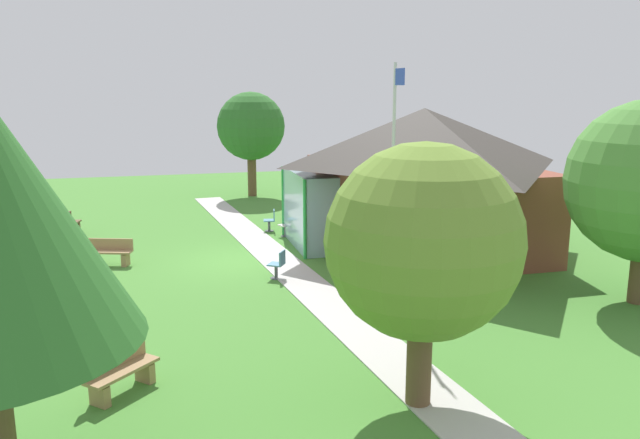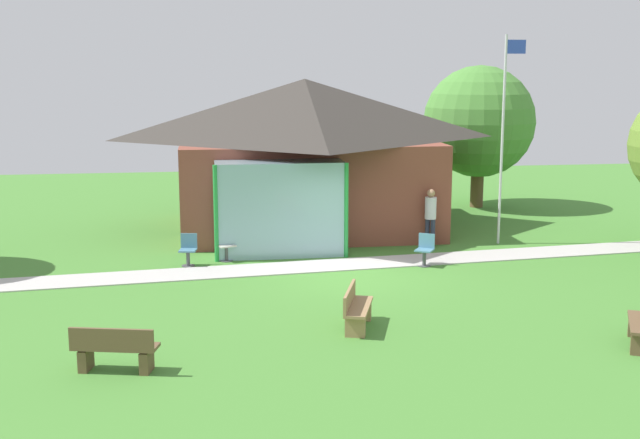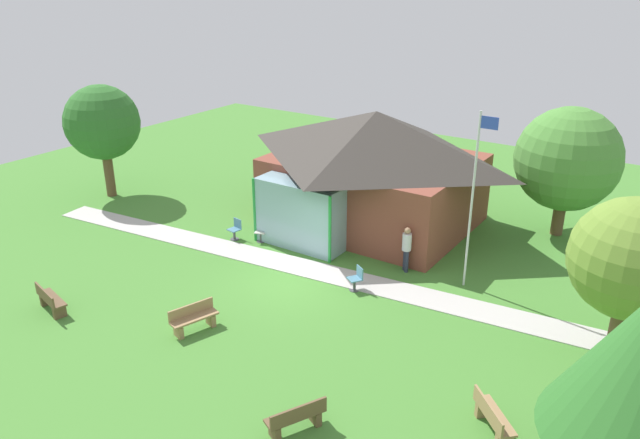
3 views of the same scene
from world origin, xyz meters
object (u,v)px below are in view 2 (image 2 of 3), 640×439
at_px(patio_chair_lawn_spare, 425,251).
at_px(patio_chair_west, 188,251).
at_px(flagpole, 504,131).
at_px(visitor_near_flagpole, 430,213).
at_px(bench_front_left, 115,350).
at_px(patio_chair_porch_left, 225,246).
at_px(tree_behind_pavilion_right, 479,122).
at_px(pavilion, 304,152).
at_px(bench_front_center, 356,309).

height_order(patio_chair_lawn_spare, patio_chair_west, same).
relative_size(flagpole, visitor_near_flagpole, 3.57).
xyz_separation_m(bench_front_left, patio_chair_porch_left, (2.17, 8.13, 0.01)).
bearing_deg(tree_behind_pavilion_right, bench_front_left, -127.49).
distance_m(pavilion, flagpole, 6.45).
bearing_deg(flagpole, patio_chair_west, -170.84).
relative_size(bench_front_left, visitor_near_flagpole, 0.90).
xyz_separation_m(bench_front_center, tree_behind_pavilion_right, (7.33, 13.82, 2.85)).
bearing_deg(bench_front_left, pavilion, 81.74).
height_order(pavilion, patio_chair_lawn_spare, pavilion).
bearing_deg(pavilion, patio_chair_lawn_spare, -64.94).
distance_m(pavilion, patio_chair_west, 6.31).
relative_size(visitor_near_flagpole, tree_behind_pavilion_right, 0.32).
distance_m(flagpole, bench_front_left, 14.27).
bearing_deg(patio_chair_lawn_spare, visitor_near_flagpole, -76.75).
xyz_separation_m(pavilion, bench_front_left, (-4.90, -12.30, -2.16)).
bearing_deg(patio_chair_west, bench_front_left, 90.74).
xyz_separation_m(visitor_near_flagpole, tree_behind_pavilion_right, (3.72, 6.60, 2.23)).
distance_m(pavilion, bench_front_left, 13.41).
distance_m(pavilion, patio_chair_porch_left, 5.42).
distance_m(flagpole, tree_behind_pavilion_right, 6.59).
distance_m(pavilion, bench_front_center, 10.73).
relative_size(patio_chair_porch_left, tree_behind_pavilion_right, 0.16).
distance_m(bench_front_left, visitor_near_flagpole, 12.24).
distance_m(patio_chair_west, visitor_near_flagpole, 7.24).
distance_m(bench_front_left, patio_chair_porch_left, 8.42).
xyz_separation_m(patio_chair_lawn_spare, visitor_near_flagpole, (0.77, 2.24, 0.61)).
bearing_deg(pavilion, tree_behind_pavilion_right, 25.09).
bearing_deg(tree_behind_pavilion_right, patio_chair_west, -143.77).
bearing_deg(patio_chair_porch_left, bench_front_left, 53.70).
xyz_separation_m(pavilion, patio_chair_porch_left, (-2.73, -4.17, -2.15)).
relative_size(patio_chair_west, tree_behind_pavilion_right, 0.16).
distance_m(bench_front_left, patio_chair_lawn_spare, 10.09).
bearing_deg(patio_chair_west, tree_behind_pavilion_right, -134.40).
xyz_separation_m(bench_front_center, patio_chair_lawn_spare, (2.84, 4.98, 0.01)).
bearing_deg(patio_chair_porch_left, tree_behind_pavilion_right, -164.02).
bearing_deg(flagpole, bench_front_left, -138.75).
xyz_separation_m(bench_front_left, patio_chair_lawn_spare, (7.48, 6.77, 0.01)).
relative_size(flagpole, patio_chair_west, 7.22).
bearing_deg(bench_front_center, visitor_near_flagpole, 171.22).
xyz_separation_m(patio_chair_porch_left, tree_behind_pavilion_right, (9.80, 7.48, 2.83)).
xyz_separation_m(bench_front_left, patio_chair_west, (1.17, 7.69, 0.01)).
bearing_deg(tree_behind_pavilion_right, flagpole, -103.07).
height_order(flagpole, bench_front_center, flagpole).
bearing_deg(tree_behind_pavilion_right, pavilion, -154.91).
bearing_deg(bench_front_left, patio_chair_porch_left, 88.51).
relative_size(bench_front_left, patio_chair_lawn_spare, 1.82).
height_order(patio_chair_west, tree_behind_pavilion_right, tree_behind_pavilion_right).
xyz_separation_m(bench_front_left, visitor_near_flagpole, (8.26, 9.02, 0.62)).
bearing_deg(patio_chair_lawn_spare, tree_behind_pavilion_right, -84.66).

